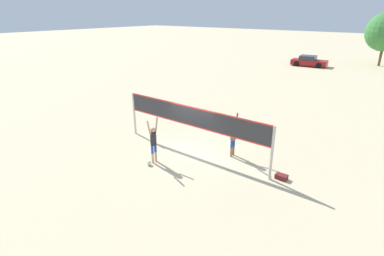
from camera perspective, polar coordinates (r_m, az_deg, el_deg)
ground_plane at (r=14.93m, az=0.00°, el=-4.69°), size 200.00×200.00×0.00m
volleyball_net at (r=14.26m, az=0.00°, el=1.52°), size 8.31×0.12×2.39m
player_spiker at (r=13.67m, az=-7.37°, el=-2.23°), size 0.28×0.71×2.15m
player_blocker at (r=14.29m, az=7.85°, el=-1.25°), size 0.28×0.70×2.12m
volleyball at (r=13.87m, az=-8.21°, el=-6.59°), size 0.22×0.22×0.22m
gear_bag at (r=13.23m, az=16.67°, el=-8.88°), size 0.49×0.31×0.20m
parked_car_mid at (r=41.65m, az=21.37°, el=11.73°), size 4.44×2.33×1.30m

